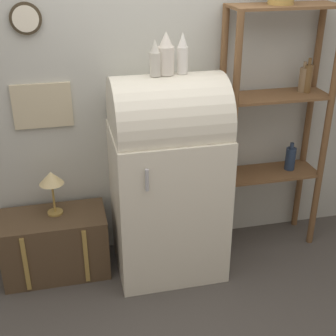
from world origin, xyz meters
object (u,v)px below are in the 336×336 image
Objects in this scene: refrigerator at (168,175)px; suitcase_trunk at (56,244)px; vase_left at (155,59)px; desk_lamp at (51,181)px; vase_center at (166,55)px; vase_right at (183,54)px.

suitcase_trunk is at bearing 173.94° from refrigerator.
vase_left reaches higher than desk_lamp.
desk_lamp is at bearing 171.15° from refrigerator.
vase_center is at bearing -8.50° from desk_lamp.
vase_left is 0.85× the size of vase_center.
refrigerator reaches higher than desk_lamp.
suitcase_trunk is 1.65m from vase_right.
vase_right is at bearing -0.99° from vase_center.
vase_left is 0.69× the size of desk_lamp.
vase_right is (0.10, 0.00, 0.84)m from refrigerator.
refrigerator is 6.46× the size of vase_left.
vase_right is (0.93, -0.08, 1.37)m from suitcase_trunk.
suitcase_trunk is at bearing -121.38° from desk_lamp.
desk_lamp is at bearing 58.62° from suitcase_trunk.
vase_right is at bearing 6.38° from vase_left.
vase_left is 0.18m from vase_right.
suitcase_trunk is 0.51m from desk_lamp.
vase_center is (-0.01, 0.01, 0.85)m from refrigerator.
vase_right is (0.11, -0.00, -0.00)m from vase_center.
suitcase_trunk is at bearing 174.32° from vase_center.
refrigerator reaches higher than suitcase_trunk.
vase_center reaches higher than suitcase_trunk.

